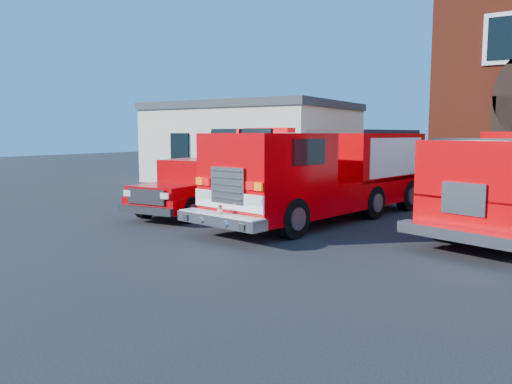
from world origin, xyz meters
The scene contains 4 objects.
ground centered at (0.00, 0.00, 0.00)m, with size 100.00×100.00×0.00m, color black.
side_building centered at (-9.00, 13.00, 2.20)m, with size 10.20×8.20×4.35m.
fire_engine centered at (-0.16, 3.26, 1.45)m, with size 4.17×9.43×2.81m.
pickup_truck centered at (-4.32, 2.19, 0.86)m, with size 2.20×5.62×1.81m.
Camera 1 is at (6.10, -11.00, 2.64)m, focal length 35.00 mm.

